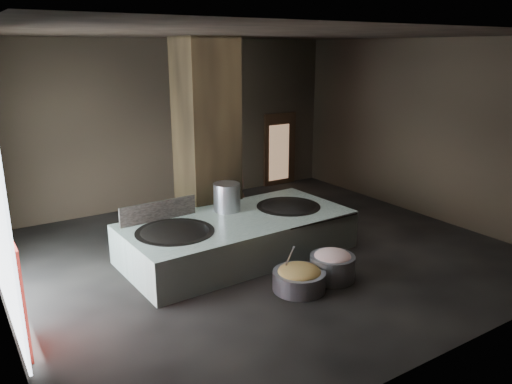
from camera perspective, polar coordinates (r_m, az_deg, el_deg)
floor at (r=10.85m, az=0.73°, el=-7.20°), size 10.00×9.00×0.10m
ceiling at (r=9.97m, az=0.83°, el=17.86°), size 10.00×9.00×0.10m
back_wall at (r=14.13m, az=-9.57°, el=7.78°), size 10.00×0.10×4.50m
front_wall at (r=6.96m, az=21.96°, el=-1.77°), size 10.00×0.10×4.50m
right_wall at (r=13.58m, az=18.96°, el=6.80°), size 0.10×9.00×4.50m
pillar at (r=11.63m, az=-5.68°, el=6.16°), size 1.20×1.20×4.50m
hearth_platform at (r=10.60m, az=-2.06°, el=-5.08°), size 4.87×2.48×0.83m
platform_cap at (r=10.46m, az=-2.08°, el=-3.04°), size 4.68×2.24×0.03m
wok_left at (r=9.83m, az=-9.23°, el=-4.95°), size 1.51×1.51×0.42m
wok_left_rim at (r=9.80m, az=-9.25°, el=-4.57°), size 1.54×1.54×0.05m
wok_right at (r=11.23m, az=3.72°, el=-2.05°), size 1.40×1.40×0.39m
wok_right_rim at (r=11.21m, az=3.73°, el=-1.71°), size 1.43×1.43×0.05m
stock_pot at (r=10.84m, az=-3.36°, el=-0.61°), size 0.58×0.58×0.62m
splash_guard at (r=10.43m, az=-11.08°, el=-2.15°), size 1.66×0.13×0.42m
cook at (r=12.54m, az=-2.41°, el=0.36°), size 0.63×0.43×1.68m
veg_basin at (r=9.25m, az=4.94°, el=-10.05°), size 1.27×1.27×0.36m
veg_fill at (r=9.18m, az=4.96°, el=-9.08°), size 0.79×0.79×0.24m
ladle at (r=9.12m, az=3.66°, el=-7.84°), size 0.04×0.38×0.69m
meat_basin at (r=9.70m, az=8.70°, el=-8.50°), size 0.98×0.98×0.47m
meat_fill at (r=9.62m, az=8.75°, el=-7.34°), size 0.71×0.71×0.27m
doorway_near at (r=14.75m, az=-4.93°, el=3.75°), size 1.18×0.08×2.38m
doorway_near_glow at (r=14.94m, az=-5.54°, el=3.70°), size 0.87×0.04×2.07m
doorway_far at (r=15.99m, az=2.71°, el=4.76°), size 1.18×0.08×2.38m
doorway_far_glow at (r=15.93m, az=2.64°, el=4.53°), size 0.75×0.04×1.77m
pavilion_sliver at (r=7.99m, az=-25.41°, el=-10.74°), size 0.05×0.90×1.70m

